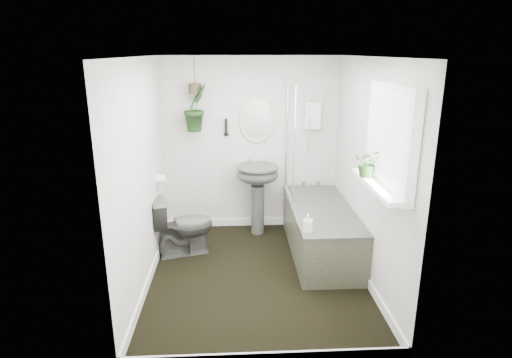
{
  "coord_description": "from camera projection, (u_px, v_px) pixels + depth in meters",
  "views": [
    {
      "loc": [
        -0.23,
        -4.18,
        2.35
      ],
      "look_at": [
        0.0,
        0.15,
        1.05
      ],
      "focal_mm": 30.0,
      "sensor_mm": 36.0,
      "label": 1
    }
  ],
  "objects": [
    {
      "name": "soap_bottle",
      "position": [
        308.0,
        223.0,
        4.34
      ],
      "size": [
        0.11,
        0.11,
        0.2
      ],
      "primitive_type": "imported",
      "rotation": [
        0.0,
        0.0,
        -0.32
      ],
      "color": "#312F2E",
      "rests_on": "bathtub"
    },
    {
      "name": "window_sill",
      "position": [
        378.0,
        185.0,
        3.72
      ],
      "size": [
        0.18,
        1.0,
        0.04
      ],
      "primitive_type": "cube",
      "color": "white",
      "rests_on": "wall_right"
    },
    {
      "name": "wall_left",
      "position": [
        142.0,
        176.0,
        4.3
      ],
      "size": [
        0.02,
        2.8,
        2.3
      ],
      "primitive_type": "cube",
      "color": "white",
      "rests_on": "ground"
    },
    {
      "name": "window_blinds",
      "position": [
        385.0,
        138.0,
        3.6
      ],
      "size": [
        0.01,
        0.86,
        0.76
      ],
      "primitive_type": "cube",
      "color": "white",
      "rests_on": "wall_right"
    },
    {
      "name": "toilet",
      "position": [
        183.0,
        225.0,
        5.09
      ],
      "size": [
        0.79,
        0.58,
        0.72
      ],
      "primitive_type": "imported",
      "rotation": [
        0.0,
        0.0,
        1.85
      ],
      "color": "#3D3E3A",
      "rests_on": "floor"
    },
    {
      "name": "hanging_plant",
      "position": [
        196.0,
        108.0,
        5.37
      ],
      "size": [
        0.41,
        0.42,
        0.59
      ],
      "primitive_type": "imported",
      "rotation": [
        0.0,
        0.0,
        0.85
      ],
      "color": "black",
      "rests_on": "ceiling"
    },
    {
      "name": "hanging_pot",
      "position": [
        195.0,
        89.0,
        5.3
      ],
      "size": [
        0.16,
        0.16,
        0.12
      ],
      "primitive_type": "cylinder",
      "color": "#3D3420",
      "rests_on": "ceiling"
    },
    {
      "name": "wall_sconce",
      "position": [
        226.0,
        127.0,
        5.57
      ],
      "size": [
        0.04,
        0.04,
        0.22
      ],
      "primitive_type": "cylinder",
      "color": "black",
      "rests_on": "wall_back"
    },
    {
      "name": "window_recess",
      "position": [
        390.0,
        138.0,
        3.6
      ],
      "size": [
        0.08,
        1.0,
        0.9
      ],
      "primitive_type": "cube",
      "color": "white",
      "rests_on": "wall_right"
    },
    {
      "name": "toilet_roll_holder",
      "position": [
        161.0,
        179.0,
        5.04
      ],
      "size": [
        0.11,
        0.11,
        0.11
      ],
      "primitive_type": "cylinder",
      "rotation": [
        0.0,
        1.57,
        0.0
      ],
      "color": "white",
      "rests_on": "wall_left"
    },
    {
      "name": "ceiling",
      "position": [
        257.0,
        56.0,
        4.02
      ],
      "size": [
        2.3,
        2.8,
        0.02
      ],
      "primitive_type": "cube",
      "color": "white",
      "rests_on": "ground"
    },
    {
      "name": "oval_mirror",
      "position": [
        257.0,
        119.0,
        5.57
      ],
      "size": [
        0.46,
        0.03,
        0.62
      ],
      "primitive_type": "ellipsoid",
      "color": "beige",
      "rests_on": "wall_back"
    },
    {
      "name": "wall_right",
      "position": [
        369.0,
        172.0,
        4.42
      ],
      "size": [
        0.02,
        2.8,
        2.3
      ],
      "primitive_type": "cube",
      "color": "white",
      "rests_on": "ground"
    },
    {
      "name": "pedestal_sink",
      "position": [
        258.0,
        200.0,
        5.64
      ],
      "size": [
        0.58,
        0.51,
        0.93
      ],
      "primitive_type": null,
      "rotation": [
        0.0,
        0.0,
        0.08
      ],
      "color": "#3D3E3A",
      "rests_on": "floor"
    },
    {
      "name": "bath_screen",
      "position": [
        290.0,
        141.0,
        5.29
      ],
      "size": [
        0.04,
        0.72,
        1.4
      ],
      "primitive_type": null,
      "color": "silver",
      "rests_on": "bathtub"
    },
    {
      "name": "shower_box",
      "position": [
        312.0,
        115.0,
        5.56
      ],
      "size": [
        0.2,
        0.1,
        0.35
      ],
      "primitive_type": "cube",
      "color": "white",
      "rests_on": "wall_back"
    },
    {
      "name": "floor",
      "position": [
        257.0,
        275.0,
        4.69
      ],
      "size": [
        2.3,
        2.8,
        0.02
      ],
      "primitive_type": "cube",
      "color": "black",
      "rests_on": "ground"
    },
    {
      "name": "sill_plant",
      "position": [
        368.0,
        163.0,
        3.87
      ],
      "size": [
        0.29,
        0.27,
        0.26
      ],
      "primitive_type": "imported",
      "rotation": [
        0.0,
        0.0,
        -0.38
      ],
      "color": "black",
      "rests_on": "window_sill"
    },
    {
      "name": "skirting",
      "position": [
        257.0,
        270.0,
        4.67
      ],
      "size": [
        2.3,
        2.8,
        0.1
      ],
      "primitive_type": "cube",
      "color": "white",
      "rests_on": "floor"
    },
    {
      "name": "bathtub",
      "position": [
        321.0,
        230.0,
        5.12
      ],
      "size": [
        0.72,
        1.72,
        0.58
      ],
      "primitive_type": null,
      "color": "#3D3E3A",
      "rests_on": "floor"
    },
    {
      "name": "wall_back",
      "position": [
        251.0,
        145.0,
        5.7
      ],
      "size": [
        2.3,
        0.02,
        2.3
      ],
      "primitive_type": "cube",
      "color": "white",
      "rests_on": "ground"
    },
    {
      "name": "wall_front",
      "position": [
        268.0,
        229.0,
        3.01
      ],
      "size": [
        2.3,
        0.02,
        2.3
      ],
      "primitive_type": "cube",
      "color": "white",
      "rests_on": "ground"
    }
  ]
}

